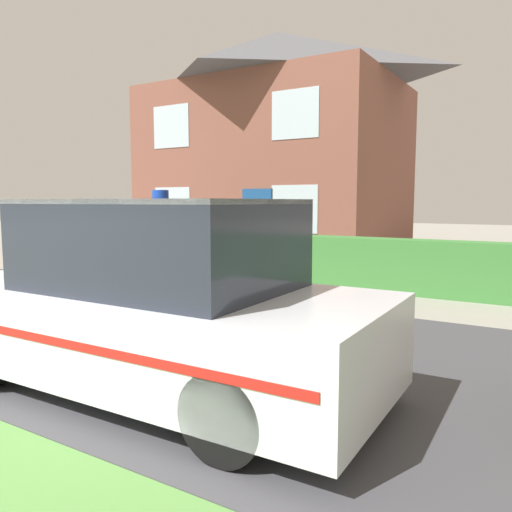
% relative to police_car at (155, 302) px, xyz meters
% --- Properties ---
extents(road_strip, '(28.00, 5.25, 0.01)m').
position_rel_police_car_xyz_m(road_strip, '(-0.42, 1.46, -0.82)').
color(road_strip, '#424247').
rests_on(road_strip, ground).
extents(garden_hedge, '(12.84, 0.57, 1.03)m').
position_rel_police_car_xyz_m(garden_hedge, '(-0.04, 6.13, -0.31)').
color(garden_hedge, '#3D7F38').
rests_on(garden_hedge, ground).
extents(police_car, '(4.37, 1.85, 1.83)m').
position_rel_police_car_xyz_m(police_car, '(0.00, 0.00, 0.00)').
color(police_car, black).
rests_on(police_car, road_strip).
extents(house_left, '(8.23, 6.09, 7.33)m').
position_rel_police_car_xyz_m(house_left, '(-5.22, 11.71, 2.91)').
color(house_left, brown).
rests_on(house_left, ground).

